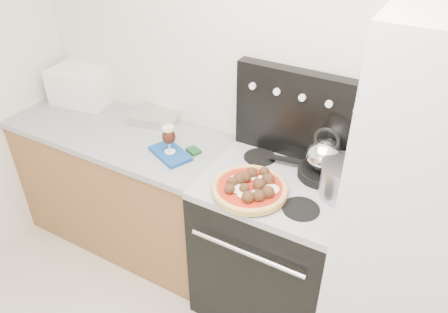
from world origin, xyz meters
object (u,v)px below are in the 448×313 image
Objects in this scene: tea_kettle at (325,153)px; oven_mitt at (170,154)px; pizza_pan at (250,192)px; beer_glass at (169,139)px; skillet at (322,173)px; stock_pot at (345,181)px; pizza at (250,187)px; stove_body at (273,248)px; toaster_oven at (82,85)px; fridge at (422,226)px; base_cabinet at (127,188)px.

oven_mitt is at bearing -152.20° from tea_kettle.
pizza_pan is (0.56, -0.11, 0.01)m from oven_mitt.
pizza_pan is (0.56, -0.11, -0.08)m from beer_glass.
tea_kettle is at bearing 0.00° from skillet.
stock_pot reaches higher than skillet.
tea_kettle reaches higher than pizza.
beer_glass is 0.85m from tea_kettle.
toaster_oven reaches higher than stove_body.
fridge is at bearing 1.20° from oven_mitt.
fridge is 7.46× the size of oven_mitt.
base_cabinet is 1.54m from stock_pot.
oven_mitt is at bearing 0.00° from beer_glass.
skillet is 0.19m from stock_pot.
beer_glass is at bearing 0.00° from oven_mitt.
stove_body is 0.80m from oven_mitt.
base_cabinet is 7.07× the size of tea_kettle.
stove_body is 0.55m from skillet.
pizza is at bearing -170.15° from fridge.
pizza_pan is at bearing -116.11° from tea_kettle.
tea_kettle is at bearing 50.11° from pizza_pan.
base_cabinet is 0.74m from beer_glass.
beer_glass is 0.67× the size of skillet.
base_cabinet is at bearing -174.32° from skillet.
tea_kettle is at bearing 50.11° from pizza.
stock_pot reaches higher than beer_glass.
toaster_oven is 1.90m from stock_pot.
pizza_pan is at bearing -170.15° from fridge.
pizza is (-0.09, -0.16, 0.52)m from stove_body.
tea_kettle is 0.19m from stock_pot.
oven_mitt is at bearing -178.80° from fridge.
stock_pot is at bearing -14.75° from toaster_oven.
beer_glass reaches higher than skillet.
stove_body reaches higher than base_cabinet.
pizza is at bearing 0.00° from pizza_pan.
stock_pot reaches higher than stove_body.
beer_glass reaches higher than oven_mitt.
stock_pot reaches higher than pizza.
fridge reaches higher than base_cabinet.
pizza_pan is at bearing -24.00° from toaster_oven.
toaster_oven is at bearing 178.03° from skillet.
beer_glass is 0.71× the size of stock_pot.
pizza_pan is at bearing -10.95° from beer_glass.
tea_kettle is (0.18, 0.15, 0.63)m from stove_body.
toaster_oven is at bearing 158.00° from base_cabinet.
stove_body is 3.45× the size of oven_mitt.
toaster_oven reaches higher than beer_glass.
fridge reaches higher than beer_glass.
oven_mitt is 1.02× the size of skillet.
toaster_oven is 0.96m from beer_glass.
base_cabinet is 0.76× the size of fridge.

